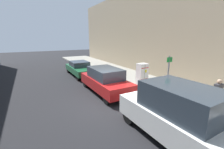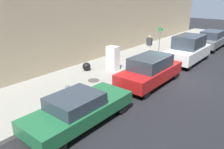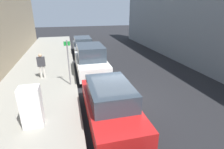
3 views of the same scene
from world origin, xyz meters
name	(u,v)px [view 1 (image 1 of 3)]	position (x,y,z in m)	size (l,w,h in m)	color
ground_plane	(105,103)	(0.00, 0.00, 0.00)	(80.00, 80.00, 0.00)	black
sidewalk_slab	(159,89)	(-4.36, 0.00, 0.09)	(4.68, 44.00, 0.17)	gray
building_facade_near	(194,29)	(-7.65, 0.00, 4.39)	(1.90, 39.60, 8.79)	tan
discarded_refrigerator	(142,74)	(-3.91, -1.39, 1.00)	(0.77, 0.61, 1.66)	white
manhole_cover	(122,78)	(-3.54, -3.69, 0.18)	(0.70, 0.70, 0.02)	#47443F
street_sign_post	(168,79)	(-2.39, 2.29, 1.69)	(0.36, 0.07, 2.71)	slate
fire_hydrant	(99,69)	(-2.61, -6.43, 0.61)	(0.22, 0.22, 0.84)	slate
trash_bag	(144,75)	(-5.23, -2.62, 0.45)	(0.56, 0.56, 0.56)	black
pedestrian_walking_far	(218,93)	(-4.13, 3.85, 1.13)	(0.48, 0.22, 1.66)	beige
parked_sedan_green	(80,68)	(-0.85, -7.30, 0.73)	(1.85, 4.80, 1.40)	#1E6038
parked_suv_red	(105,80)	(-0.85, -1.64, 0.89)	(1.91, 4.78, 1.73)	red
parked_van_white	(180,115)	(-0.85, 4.25, 1.06)	(2.02, 4.88, 2.14)	silver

